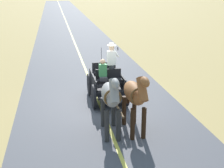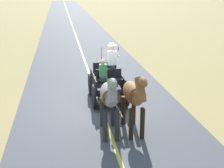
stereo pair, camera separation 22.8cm
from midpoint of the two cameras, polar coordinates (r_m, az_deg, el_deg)
name	(u,v)px [view 2 (the right image)]	position (r m, az deg, el deg)	size (l,w,h in m)	color
ground_plane	(100,103)	(12.58, -1.83, -3.64)	(200.00, 200.00, 0.00)	tan
road_surface	(100,103)	(12.58, -1.83, -3.62)	(6.55, 160.00, 0.01)	#4C4C51
road_centre_stripe	(100,103)	(12.58, -1.83, -3.60)	(0.12, 160.00, 0.00)	#DBCC4C
horse_drawn_carriage	(108,82)	(12.60, -0.32, 0.35)	(1.43, 4.50, 2.50)	black
horse_near_side	(134,95)	(9.70, 4.79, -2.13)	(0.59, 2.13, 2.21)	brown
horse_off_side	(110,97)	(9.55, 0.22, -2.41)	(0.64, 2.13, 2.21)	gray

